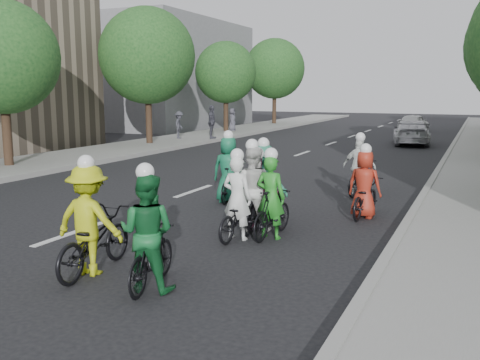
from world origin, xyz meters
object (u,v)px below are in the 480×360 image
Objects in this scene: cyclist_7 at (264,188)px; follow_car_lead at (411,132)px; cyclist_2 at (91,230)px; cyclist_6 at (253,198)px; spectator_0 at (179,125)px; cyclist_0 at (239,210)px; cyclist_5 at (272,207)px; cyclist_9 at (229,176)px; spectator_2 at (232,119)px; cyclist_3 at (258,198)px; cyclist_4 at (365,192)px; cyclist_8 at (360,173)px; spectator_1 at (212,122)px; follow_car_trail at (414,123)px; cyclist_1 at (149,242)px.

cyclist_7 is 0.41× the size of follow_car_lead.
cyclist_2 is 0.44× the size of follow_car_lead.
cyclist_6 reaches higher than follow_car_lead.
cyclist_0 is at bearing -162.41° from spectator_0.
cyclist_5 is 3.44m from cyclist_9.
cyclist_0 is 25.70m from spectator_2.
follow_car_lead is at bearing -97.95° from cyclist_3.
spectator_0 is at bearing -63.94° from cyclist_7.
cyclist_8 reaches higher than cyclist_4.
cyclist_3 is 0.90× the size of spectator_1.
spectator_0 is (-10.05, 19.50, 0.23)m from cyclist_2.
cyclist_4 is at bearing 167.73° from cyclist_9.
cyclist_7 is at bearing -82.37° from cyclist_3.
cyclist_2 is 3.65m from cyclist_6.
cyclist_7 is 1.21× the size of spectator_2.
follow_car_trail is at bearing -58.91° from spectator_0.
cyclist_4 is at bearing 101.45° from follow_car_trail.
follow_car_lead is at bearing -106.45° from cyclist_9.
spectator_2 is at bearing 34.86° from follow_car_trail.
cyclist_8 is (1.31, 3.77, -0.13)m from cyclist_7.
cyclist_8 is 14.80m from follow_car_lead.
cyclist_6 reaches higher than cyclist_7.
cyclist_3 is 0.22m from cyclist_6.
cyclist_5 is 5.09m from cyclist_8.
cyclist_0 is at bearing -119.81° from cyclist_2.
follow_car_lead is at bearing -103.10° from cyclist_7.
follow_car_lead is at bearing -81.13° from cyclist_4.
cyclist_8 is at bearing -148.15° from cyclist_9.
follow_car_trail is (-0.13, 28.94, 0.06)m from cyclist_0.
cyclist_7 is 24.21m from spectator_2.
cyclist_6 reaches higher than cyclist_3.
cyclist_4 reaches higher than spectator_2.
follow_car_lead is (0.76, 20.16, 0.08)m from cyclist_0.
cyclist_1 is 0.94× the size of cyclist_2.
cyclist_2 is 23.00m from follow_car_lead.
cyclist_7 reaches higher than cyclist_4.
cyclist_1 is (-0.06, -2.95, 0.14)m from cyclist_0.
spectator_1 reaches higher than cyclist_1.
cyclist_7 reaches higher than follow_car_trail.
cyclist_3 is (0.05, 0.89, 0.06)m from cyclist_0.
cyclist_9 is at bearing -57.29° from cyclist_3.
cyclist_4 is at bearing 84.46° from follow_car_lead.
cyclist_9 is 26.00m from follow_car_trail.
cyclist_7 reaches higher than cyclist_8.
cyclist_6 is (0.01, 0.68, 0.11)m from cyclist_0.
cyclist_1 is at bearing 84.18° from cyclist_5.
cyclist_5 is 1.45m from cyclist_7.
cyclist_1 is 0.42× the size of follow_car_lead.
cyclist_2 is at bearing 85.18° from cyclist_9.
cyclist_0 is at bearing 79.48° from cyclist_6.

